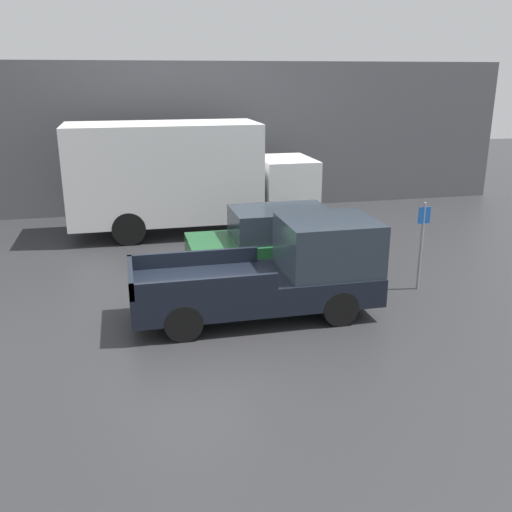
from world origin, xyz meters
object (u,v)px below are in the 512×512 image
(delivery_truck, at_px, (183,175))
(pickup_truck, at_px, (280,272))
(car, at_px, (277,240))
(parking_sign, at_px, (422,241))

(delivery_truck, bearing_deg, pickup_truck, -80.09)
(pickup_truck, bearing_deg, car, 76.36)
(delivery_truck, distance_m, parking_sign, 8.30)
(car, bearing_deg, parking_sign, -34.66)
(delivery_truck, bearing_deg, car, -66.74)
(pickup_truck, height_order, car, pickup_truck)
(pickup_truck, distance_m, car, 2.85)
(parking_sign, bearing_deg, pickup_truck, -169.41)
(car, distance_m, parking_sign, 3.68)
(delivery_truck, bearing_deg, parking_sign, -53.14)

